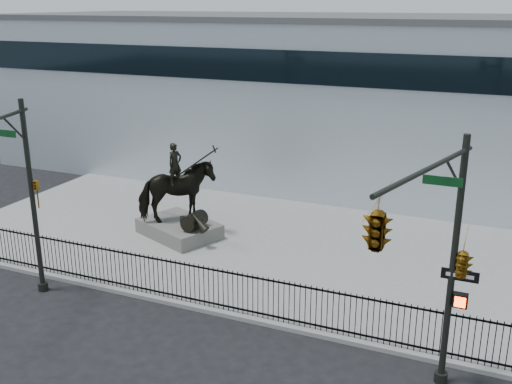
% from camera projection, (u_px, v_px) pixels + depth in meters
% --- Properties ---
extents(ground, '(120.00, 120.00, 0.00)m').
position_uv_depth(ground, '(212.00, 333.00, 19.02)').
color(ground, black).
rests_on(ground, ground).
extents(plaza, '(30.00, 12.00, 0.15)m').
position_uv_depth(plaza, '(288.00, 250.00, 25.13)').
color(plaza, gray).
rests_on(plaza, ground).
extents(building, '(44.00, 14.00, 9.00)m').
position_uv_depth(building, '(366.00, 100.00, 35.16)').
color(building, silver).
rests_on(building, ground).
extents(picket_fence, '(22.10, 0.10, 1.50)m').
position_uv_depth(picket_fence, '(229.00, 290.00, 19.84)').
color(picket_fence, black).
rests_on(picket_fence, plaza).
extents(statue_plinth, '(4.06, 3.50, 0.64)m').
position_uv_depth(statue_plinth, '(179.00, 229.00, 26.41)').
color(statue_plinth, '#635F5B').
rests_on(statue_plinth, plaza).
extents(equestrian_statue, '(4.05, 3.39, 3.71)m').
position_uv_depth(equestrian_statue, '(179.00, 193.00, 25.86)').
color(equestrian_statue, black).
rests_on(equestrian_statue, statue_plinth).
extents(traffic_signal_left, '(1.52, 4.84, 7.00)m').
position_uv_depth(traffic_signal_left, '(19.00, 192.00, 19.78)').
color(traffic_signal_left, black).
rests_on(traffic_signal_left, ground).
extents(traffic_signal_right, '(2.17, 6.86, 7.00)m').
position_uv_depth(traffic_signal_right, '(424.00, 245.00, 13.37)').
color(traffic_signal_right, black).
rests_on(traffic_signal_right, ground).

